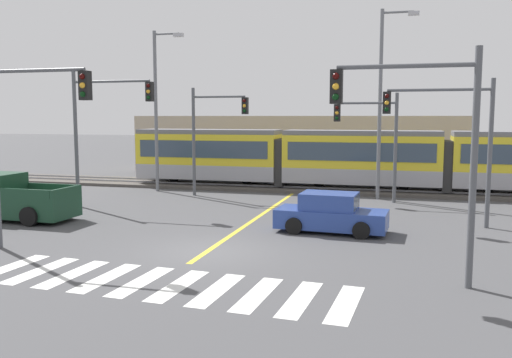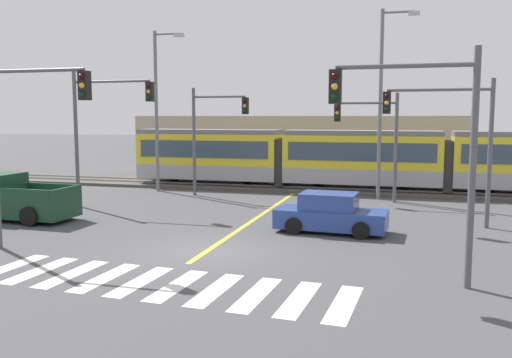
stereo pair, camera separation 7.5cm
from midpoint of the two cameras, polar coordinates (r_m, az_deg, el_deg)
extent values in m
plane|color=#474749|center=(18.05, -5.13, -7.61)|extent=(200.00, 200.00, 0.00)
cube|color=#4C4742|center=(33.11, 4.66, -0.94)|extent=(120.00, 4.00, 0.18)
cube|color=#939399|center=(32.39, 4.42, -0.85)|extent=(120.00, 0.08, 0.10)
cube|color=#939399|center=(33.79, 4.90, -0.55)|extent=(120.00, 0.08, 0.10)
cube|color=#9E9EA3|center=(34.57, -4.80, 0.87)|extent=(9.00, 2.60, 0.90)
cube|color=yellow|center=(34.46, -4.82, 3.18)|extent=(9.00, 2.60, 1.90)
cube|color=#384756|center=(33.22, -5.62, 3.13)|extent=(8.28, 0.04, 1.04)
cube|color=slate|center=(34.41, -4.84, 5.00)|extent=(9.00, 2.39, 0.28)
cylinder|color=black|center=(33.84, -0.86, 0.00)|extent=(0.70, 0.20, 0.70)
cylinder|color=black|center=(35.55, -8.53, 0.25)|extent=(0.70, 0.20, 0.70)
cube|color=#9E9EA3|center=(32.50, 11.10, 0.40)|extent=(9.00, 2.60, 0.90)
cube|color=yellow|center=(32.39, 11.15, 2.86)|extent=(9.00, 2.60, 1.90)
cube|color=#384756|center=(31.07, 10.96, 2.81)|extent=(8.28, 0.04, 1.04)
cube|color=slate|center=(32.33, 11.20, 4.79)|extent=(9.00, 2.39, 0.28)
cylinder|color=black|center=(32.46, 15.44, -0.52)|extent=(0.70, 0.20, 0.70)
cylinder|color=black|center=(32.84, 6.77, -0.25)|extent=(0.70, 0.20, 0.70)
cylinder|color=black|center=(32.76, 23.42, -0.77)|extent=(0.70, 0.20, 0.70)
cube|color=#2D2D2D|center=(33.15, 2.91, 1.85)|extent=(0.50, 2.34, 2.80)
cube|color=#2D2D2D|center=(32.41, 19.52, 1.37)|extent=(0.50, 2.34, 2.80)
cube|color=silver|center=(17.75, -24.38, -8.42)|extent=(0.71, 2.83, 0.01)
cube|color=silver|center=(17.03, -21.65, -8.91)|extent=(0.71, 2.83, 0.01)
cube|color=silver|center=(16.36, -18.67, -9.43)|extent=(0.71, 2.83, 0.01)
cube|color=silver|center=(15.73, -15.44, -9.96)|extent=(0.71, 2.83, 0.01)
cube|color=silver|center=(15.16, -11.94, -10.50)|extent=(0.71, 2.83, 0.01)
cube|color=silver|center=(14.65, -8.16, -11.03)|extent=(0.71, 2.83, 0.01)
cube|color=silver|center=(14.20, -4.12, -11.55)|extent=(0.71, 2.83, 0.01)
cube|color=silver|center=(13.83, 0.17, -12.04)|extent=(0.71, 2.83, 0.01)
cube|color=silver|center=(13.54, 4.70, -12.48)|extent=(0.71, 2.83, 0.01)
cube|color=silver|center=(13.33, 9.40, -12.85)|extent=(0.71, 2.83, 0.01)
cube|color=gold|center=(23.77, 0.15, -4.12)|extent=(0.20, 15.44, 0.01)
cube|color=#284293|center=(21.02, 8.01, -4.17)|extent=(4.29, 1.94, 0.72)
cube|color=#284293|center=(20.93, 7.77, -2.32)|extent=(2.18, 1.64, 0.64)
cube|color=#384756|center=(20.76, 10.48, -2.45)|extent=(0.18, 1.43, 0.52)
cube|color=#384756|center=(21.68, 8.18, -2.02)|extent=(1.78, 0.14, 0.48)
cylinder|color=black|center=(21.69, 11.71, -4.44)|extent=(0.65, 0.26, 0.64)
cylinder|color=black|center=(20.04, 11.09, -5.34)|extent=(0.65, 0.26, 0.64)
cylinder|color=black|center=(22.14, 5.22, -4.11)|extent=(0.65, 0.26, 0.64)
cylinder|color=black|center=(20.52, 4.08, -4.95)|extent=(0.65, 0.26, 0.64)
cube|color=#193D28|center=(25.49, -24.00, -2.45)|extent=(5.44, 2.08, 0.96)
cube|color=#193D28|center=(23.92, -23.31, -1.38)|extent=(2.70, 0.18, 0.36)
cube|color=#193D28|center=(25.34, -20.63, -0.85)|extent=(2.70, 0.18, 0.36)
cube|color=#193D28|center=(23.76, -19.25, -1.26)|extent=(0.16, 1.96, 0.36)
cylinder|color=black|center=(27.28, -25.12, -2.51)|extent=(0.81, 0.30, 0.80)
cylinder|color=black|center=(23.79, -22.66, -3.65)|extent=(0.81, 0.30, 0.80)
cylinder|color=black|center=(25.30, -19.83, -2.94)|extent=(0.81, 0.30, 0.80)
cylinder|color=#515459|center=(28.57, 14.57, 3.15)|extent=(0.18, 0.18, 5.62)
cylinder|color=#515459|center=(28.60, 11.68, 7.84)|extent=(3.00, 0.12, 0.12)
cube|color=black|center=(28.74, 8.65, 6.90)|extent=(0.32, 0.28, 0.90)
sphere|color=#360605|center=(28.60, 8.62, 7.44)|extent=(0.18, 0.18, 0.18)
sphere|color=#F7AA26|center=(28.59, 8.61, 6.90)|extent=(0.18, 0.18, 0.18)
sphere|color=black|center=(28.59, 8.60, 6.36)|extent=(0.18, 0.18, 0.18)
cylinder|color=#515459|center=(30.47, -6.47, 3.88)|extent=(0.18, 0.18, 5.99)
cylinder|color=#515459|center=(29.92, -3.84, 8.64)|extent=(3.00, 0.12, 0.12)
cube|color=black|center=(29.44, -1.05, 7.71)|extent=(0.32, 0.28, 0.90)
sphere|color=#360605|center=(29.31, -1.14, 8.24)|extent=(0.18, 0.18, 0.18)
sphere|color=#F7AA26|center=(29.30, -1.14, 7.72)|extent=(0.18, 0.18, 0.18)
sphere|color=black|center=(29.30, -1.13, 7.19)|extent=(0.18, 0.18, 0.18)
cylinder|color=#515459|center=(27.84, -18.32, 3.94)|extent=(0.18, 0.18, 6.58)
cylinder|color=#515459|center=(26.80, -14.93, 9.89)|extent=(4.00, 0.12, 0.12)
cube|color=black|center=(25.82, -11.03, 9.01)|extent=(0.32, 0.28, 0.90)
sphere|color=#360605|center=(25.70, -11.20, 9.62)|extent=(0.18, 0.18, 0.18)
sphere|color=#F7AA26|center=(25.69, -11.18, 9.02)|extent=(0.18, 0.18, 0.18)
sphere|color=black|center=(25.68, -11.17, 8.42)|extent=(0.18, 0.18, 0.18)
cylinder|color=#515459|center=(23.19, 23.49, 2.42)|extent=(0.18, 0.18, 5.91)
cylinder|color=#515459|center=(22.98, 18.78, 8.88)|extent=(4.00, 0.12, 0.12)
cube|color=black|center=(22.95, 13.69, 7.80)|extent=(0.32, 0.28, 0.90)
sphere|color=#360605|center=(22.81, 13.70, 8.49)|extent=(0.18, 0.18, 0.18)
sphere|color=#F7AA26|center=(22.80, 13.68, 7.81)|extent=(0.18, 0.18, 0.18)
sphere|color=black|center=(22.79, 13.66, 7.13)|extent=(0.18, 0.18, 0.18)
cylinder|color=#515459|center=(18.89, -22.06, 10.53)|extent=(3.50, 0.12, 0.12)
cube|color=black|center=(17.85, -17.48, 9.36)|extent=(0.32, 0.28, 0.90)
sphere|color=#360605|center=(17.75, -17.78, 10.24)|extent=(0.18, 0.18, 0.18)
sphere|color=#F7AA26|center=(17.73, -17.75, 9.37)|extent=(0.18, 0.18, 0.18)
sphere|color=black|center=(17.72, -17.72, 8.50)|extent=(0.18, 0.18, 0.18)
cylinder|color=#515459|center=(14.75, 21.97, 0.89)|extent=(0.18, 0.18, 6.16)
cylinder|color=#515459|center=(14.65, 15.47, 11.39)|extent=(3.50, 0.12, 0.12)
cube|color=black|center=(14.73, 8.50, 9.58)|extent=(0.32, 0.28, 0.90)
sphere|color=#360605|center=(14.60, 8.44, 10.67)|extent=(0.18, 0.18, 0.18)
sphere|color=#F7AA26|center=(14.59, 8.42, 9.61)|extent=(0.18, 0.18, 0.18)
sphere|color=black|center=(14.57, 8.40, 8.55)|extent=(0.18, 0.18, 0.18)
cylinder|color=slate|center=(32.55, -10.38, 6.93)|extent=(0.20, 0.20, 9.34)
cylinder|color=slate|center=(32.57, -9.31, 14.85)|extent=(1.51, 0.12, 0.12)
cube|color=#B2B2B7|center=(32.24, -8.05, 14.77)|extent=(0.56, 0.28, 0.20)
cylinder|color=slate|center=(29.57, 13.01, 7.52)|extent=(0.20, 0.20, 9.96)
cylinder|color=slate|center=(30.01, 14.82, 16.63)|extent=(1.57, 0.12, 0.12)
cube|color=#B2B2B7|center=(29.99, 16.38, 16.40)|extent=(0.56, 0.28, 0.20)
cube|color=tan|center=(43.77, 4.45, 3.72)|extent=(25.69, 6.00, 4.46)
camera|label=1|loc=(0.04, -89.91, 0.01)|focal=38.00mm
camera|label=2|loc=(0.04, 90.09, -0.01)|focal=38.00mm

